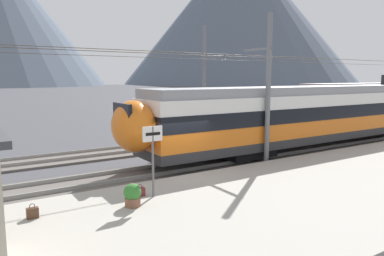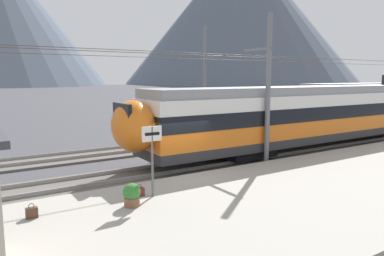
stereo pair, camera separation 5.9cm
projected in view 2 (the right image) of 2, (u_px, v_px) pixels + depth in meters
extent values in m
plane|color=#424247|center=(178.00, 177.00, 15.93)|extent=(400.00, 400.00, 0.00)
cube|color=#A39E93|center=(257.00, 208.00, 11.67)|extent=(120.00, 8.12, 0.39)
cube|color=#5B5651|center=(168.00, 171.00, 16.75)|extent=(120.00, 3.00, 0.12)
cube|color=gray|center=(175.00, 171.00, 16.13)|extent=(120.00, 0.07, 0.16)
cube|color=gray|center=(160.00, 165.00, 17.33)|extent=(120.00, 0.07, 0.16)
cube|color=#5B5651|center=(124.00, 151.00, 21.20)|extent=(120.00, 3.00, 0.12)
cube|color=gray|center=(129.00, 151.00, 20.58)|extent=(120.00, 0.07, 0.16)
cube|color=gray|center=(120.00, 147.00, 21.78)|extent=(120.00, 0.07, 0.16)
cube|color=#2D2D30|center=(349.00, 130.00, 23.87)|extent=(29.55, 2.91, 0.45)
cube|color=orange|center=(350.00, 120.00, 23.78)|extent=(29.55, 2.91, 0.85)
cube|color=black|center=(351.00, 108.00, 23.67)|extent=(29.55, 2.95, 0.75)
cube|color=silver|center=(351.00, 97.00, 23.57)|extent=(29.55, 2.91, 0.65)
cube|color=gray|center=(352.00, 89.00, 23.50)|extent=(29.25, 2.71, 0.45)
cube|color=black|center=(243.00, 151.00, 19.08)|extent=(2.80, 2.33, 0.42)
ellipsoid|color=orange|center=(133.00, 126.00, 15.56)|extent=(1.80, 2.68, 2.25)
cube|color=black|center=(122.00, 117.00, 15.24)|extent=(0.16, 1.75, 1.19)
cube|color=black|center=(346.00, 121.00, 32.32)|extent=(2.80, 2.36, 0.42)
ellipsoid|color=red|center=(306.00, 103.00, 29.20)|extent=(1.80, 2.71, 2.25)
cube|color=black|center=(302.00, 98.00, 28.88)|extent=(0.16, 1.77, 1.19)
cylinder|color=slate|center=(268.00, 92.00, 17.33)|extent=(0.24, 0.24, 7.38)
cube|color=slate|center=(257.00, 49.00, 17.73)|extent=(0.10, 1.93, 0.10)
cylinder|color=#473823|center=(246.00, 55.00, 18.45)|extent=(49.30, 0.02, 0.02)
cylinder|color=slate|center=(204.00, 82.00, 26.20)|extent=(0.24, 0.24, 8.05)
cube|color=slate|center=(213.00, 57.00, 25.07)|extent=(0.10, 2.42, 0.10)
cylinder|color=#473823|center=(222.00, 60.00, 24.21)|extent=(49.30, 0.02, 0.02)
cylinder|color=#59595B|center=(152.00, 162.00, 12.01)|extent=(0.08, 0.08, 2.39)
cube|color=silver|center=(152.00, 134.00, 11.87)|extent=(0.70, 0.06, 0.50)
cube|color=black|center=(152.00, 134.00, 11.84)|extent=(0.52, 0.01, 0.10)
cube|color=#472D1E|center=(32.00, 213.00, 10.28)|extent=(0.32, 0.18, 0.30)
torus|color=#472D1E|center=(31.00, 206.00, 10.26)|extent=(0.16, 0.02, 0.16)
cube|color=maroon|center=(139.00, 192.00, 12.18)|extent=(0.32, 0.18, 0.29)
torus|color=maroon|center=(139.00, 186.00, 12.15)|extent=(0.16, 0.02, 0.16)
cylinder|color=brown|center=(132.00, 202.00, 11.24)|extent=(0.48, 0.48, 0.29)
sphere|color=#33752D|center=(132.00, 192.00, 11.19)|extent=(0.55, 0.55, 0.55)
sphere|color=#DB5193|center=(132.00, 188.00, 11.18)|extent=(0.31, 0.31, 0.31)
cone|color=#515B6B|center=(240.00, 13.00, 239.19)|extent=(152.60, 152.60, 93.77)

